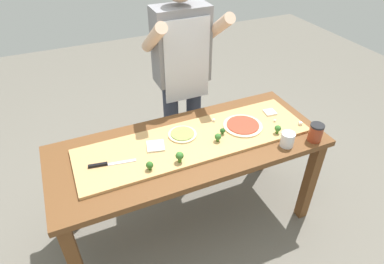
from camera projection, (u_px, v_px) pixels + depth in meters
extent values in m
plane|color=#6B665B|center=(190.00, 220.00, 2.55)|extent=(8.00, 8.00, 0.00)
cube|color=brown|center=(309.00, 182.00, 2.39)|extent=(0.07, 0.07, 0.72)
cube|color=brown|center=(64.00, 194.00, 2.29)|extent=(0.07, 0.07, 0.72)
cube|color=brown|center=(264.00, 136.00, 2.82)|extent=(0.07, 0.07, 0.72)
cube|color=brown|center=(189.00, 146.00, 2.11)|extent=(1.77, 0.71, 0.04)
cube|color=tan|center=(195.00, 140.00, 2.12)|extent=(1.52, 0.43, 0.02)
cube|color=#B7BABF|center=(122.00, 162.00, 1.93)|extent=(0.17, 0.05, 0.00)
cube|color=black|center=(98.00, 166.00, 1.90)|extent=(0.11, 0.03, 0.02)
cylinder|color=beige|center=(182.00, 134.00, 2.14)|extent=(0.19, 0.19, 0.01)
cylinder|color=#899E4C|center=(182.00, 133.00, 2.14)|extent=(0.15, 0.15, 0.01)
cylinder|color=beige|center=(243.00, 126.00, 2.22)|extent=(0.27, 0.27, 0.01)
cylinder|color=#BC3D28|center=(243.00, 125.00, 2.22)|extent=(0.22, 0.22, 0.01)
cube|color=silver|center=(270.00, 112.00, 2.35)|extent=(0.09, 0.09, 0.01)
cube|color=silver|center=(156.00, 146.00, 2.04)|extent=(0.13, 0.13, 0.01)
cylinder|color=#3F7220|center=(180.00, 160.00, 1.93)|extent=(0.02, 0.02, 0.03)
sphere|color=#38752D|center=(180.00, 156.00, 1.91)|extent=(0.05, 0.05, 0.05)
cylinder|color=#366618|center=(150.00, 168.00, 1.88)|extent=(0.02, 0.02, 0.02)
sphere|color=#2D6623|center=(150.00, 165.00, 1.86)|extent=(0.04, 0.04, 0.04)
cylinder|color=#3F7220|center=(277.00, 132.00, 2.16)|extent=(0.02, 0.02, 0.02)
sphere|color=#38752D|center=(278.00, 128.00, 2.14)|extent=(0.04, 0.04, 0.04)
cylinder|color=#2C5915|center=(222.00, 133.00, 2.15)|extent=(0.02, 0.02, 0.02)
sphere|color=#23561E|center=(223.00, 131.00, 2.14)|extent=(0.03, 0.03, 0.03)
cylinder|color=#3F7220|center=(218.00, 140.00, 2.09)|extent=(0.02, 0.02, 0.02)
sphere|color=#38752D|center=(218.00, 137.00, 2.07)|extent=(0.04, 0.04, 0.04)
cube|color=silver|center=(275.00, 121.00, 2.27)|extent=(0.02, 0.02, 0.02)
cube|color=white|center=(214.00, 120.00, 2.27)|extent=(0.02, 0.02, 0.02)
cube|color=white|center=(300.00, 124.00, 2.23)|extent=(0.02, 0.02, 0.02)
cylinder|color=white|center=(287.00, 139.00, 2.06)|extent=(0.09, 0.09, 0.09)
cylinder|color=white|center=(287.00, 142.00, 2.07)|extent=(0.08, 0.08, 0.05)
cylinder|color=#99381E|center=(316.00, 133.00, 2.10)|extent=(0.09, 0.09, 0.11)
cylinder|color=black|center=(318.00, 126.00, 2.07)|extent=(0.09, 0.09, 0.01)
cylinder|color=#333847|center=(172.00, 130.00, 2.75)|extent=(0.12, 0.12, 0.90)
cylinder|color=#333847|center=(194.00, 125.00, 2.81)|extent=(0.12, 0.12, 0.90)
cube|color=gray|center=(181.00, 45.00, 2.35)|extent=(0.40, 0.20, 0.55)
cube|color=silver|center=(187.00, 62.00, 2.32)|extent=(0.34, 0.01, 0.60)
cylinder|color=#DBB293|center=(154.00, 38.00, 2.13)|extent=(0.08, 0.39, 0.31)
cylinder|color=#DBB293|center=(217.00, 28.00, 2.28)|extent=(0.08, 0.39, 0.31)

